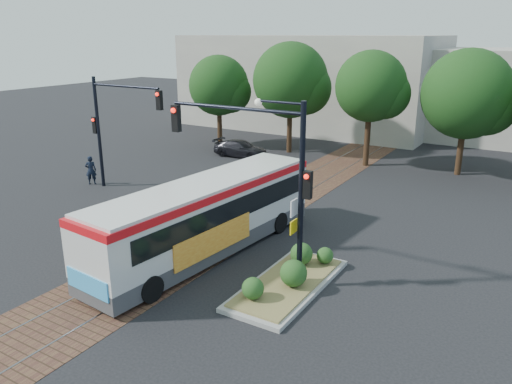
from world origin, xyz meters
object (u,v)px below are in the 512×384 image
(signal_pole_left, at_px, (112,119))
(city_bus, at_px, (207,214))
(signal_pole_main, at_px, (268,162))
(traffic_island, at_px, (290,277))
(parked_car, at_px, (241,149))
(officer, at_px, (91,170))

(signal_pole_left, bearing_deg, city_bus, -24.23)
(city_bus, bearing_deg, signal_pole_main, -6.91)
(traffic_island, height_order, signal_pole_left, signal_pole_left)
(signal_pole_left, bearing_deg, parked_car, 80.54)
(signal_pole_main, xyz_separation_m, parked_car, (-10.59, 14.66, -3.59))
(officer, bearing_deg, signal_pole_main, 119.44)
(city_bus, distance_m, traffic_island, 4.22)
(signal_pole_left, xyz_separation_m, parked_car, (1.64, 9.85, -3.30))
(city_bus, xyz_separation_m, signal_pole_main, (3.00, -0.65, 2.55))
(signal_pole_left, xyz_separation_m, officer, (-1.95, -0.11, -3.05))
(traffic_island, height_order, signal_pole_main, signal_pole_main)
(signal_pole_main, bearing_deg, city_bus, 167.76)
(city_bus, height_order, signal_pole_left, signal_pole_left)
(signal_pole_main, xyz_separation_m, signal_pole_left, (-12.23, 4.80, -0.29))
(officer, relative_size, parked_car, 0.42)
(officer, bearing_deg, traffic_island, 120.22)
(city_bus, xyz_separation_m, traffic_island, (3.96, -0.74, -1.27))
(traffic_island, bearing_deg, officer, 162.45)
(traffic_island, height_order, officer, officer)
(signal_pole_main, bearing_deg, officer, 161.67)
(traffic_island, relative_size, officer, 3.19)
(signal_pole_left, height_order, parked_car, signal_pole_left)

